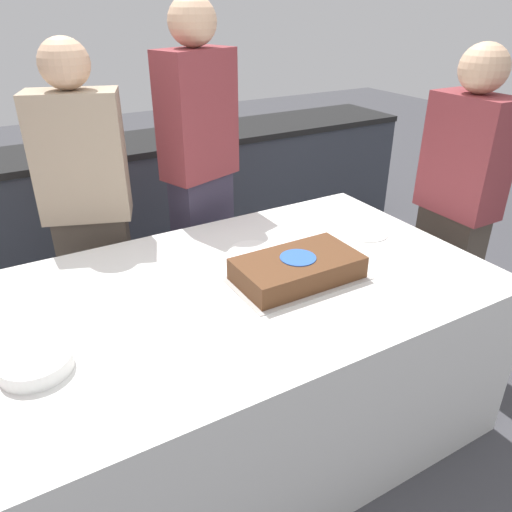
{
  "coord_description": "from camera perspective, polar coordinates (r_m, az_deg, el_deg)",
  "views": [
    {
      "loc": [
        -0.71,
        -1.46,
        1.74
      ],
      "look_at": [
        0.14,
        0.0,
        0.86
      ],
      "focal_mm": 35.0,
      "sensor_mm": 36.0,
      "label": 1
    }
  ],
  "objects": [
    {
      "name": "cake",
      "position": [
        1.94,
        4.77,
        -1.44
      ],
      "size": [
        0.52,
        0.31,
        0.1
      ],
      "color": "#B7B2AD",
      "rests_on": "dining_table"
    },
    {
      "name": "back_counter",
      "position": [
        3.45,
        -16.12,
        4.64
      ],
      "size": [
        4.4,
        0.58,
        0.92
      ],
      "color": "#333842",
      "rests_on": "ground_plane"
    },
    {
      "name": "plate_stack",
      "position": [
        1.63,
        -23.86,
        -11.15
      ],
      "size": [
        0.21,
        0.21,
        0.05
      ],
      "color": "white",
      "rests_on": "dining_table"
    },
    {
      "name": "dining_table",
      "position": [
        2.12,
        -3.31,
        -12.46
      ],
      "size": [
        2.09,
        1.17,
        0.76
      ],
      "color": "silver",
      "rests_on": "ground_plane"
    },
    {
      "name": "ground_plane",
      "position": [
        2.38,
        -3.05,
        -19.47
      ],
      "size": [
        14.0,
        14.0,
        0.0
      ],
      "primitive_type": "plane",
      "color": "#424247"
    },
    {
      "name": "side_plate_right_edge",
      "position": [
        2.38,
        12.42,
        2.61
      ],
      "size": [
        0.21,
        0.21,
        0.0
      ],
      "color": "white",
      "rests_on": "dining_table"
    },
    {
      "name": "person_standing_back",
      "position": [
        2.48,
        -18.52,
        4.57
      ],
      "size": [
        0.44,
        0.32,
        1.6
      ],
      "rotation": [
        0.0,
        0.0,
        2.78
      ],
      "color": "#4C4238",
      "rests_on": "ground_plane"
    },
    {
      "name": "person_cutting_cake",
      "position": [
        2.6,
        -6.37,
        9.12
      ],
      "size": [
        0.42,
        0.31,
        1.75
      ],
      "rotation": [
        0.0,
        0.0,
        -2.81
      ],
      "color": "#383347",
      "rests_on": "ground_plane"
    },
    {
      "name": "side_plate_near_cake",
      "position": [
        2.16,
        -0.41,
        0.59
      ],
      "size": [
        0.21,
        0.21,
        0.0
      ],
      "color": "white",
      "rests_on": "dining_table"
    },
    {
      "name": "person_seated_right",
      "position": [
        2.62,
        21.87,
        5.01
      ],
      "size": [
        0.21,
        0.37,
        1.58
      ],
      "rotation": [
        0.0,
        0.0,
        -1.57
      ],
      "color": "#4C4238",
      "rests_on": "ground_plane"
    }
  ]
}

